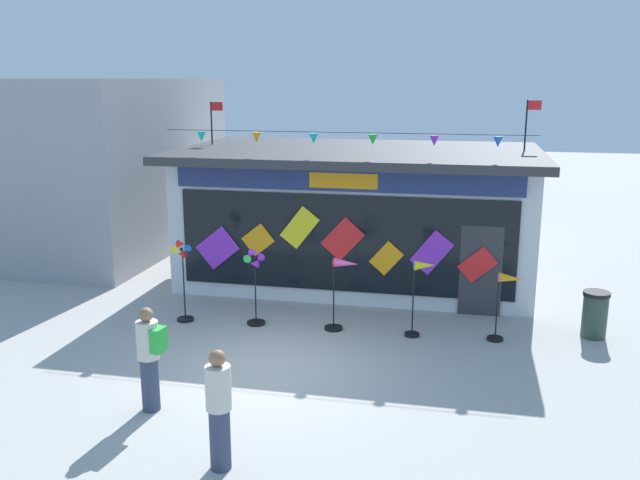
{
  "coord_description": "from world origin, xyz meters",
  "views": [
    {
      "loc": [
        3.28,
        -10.93,
        5.05
      ],
      "look_at": [
        0.21,
        3.35,
        1.59
      ],
      "focal_mm": 38.19,
      "sensor_mm": 36.0,
      "label": 1
    }
  ],
  "objects_px": {
    "wind_spinner_left": "(255,278)",
    "kite_shop_building": "(360,213)",
    "wind_spinner_far_left": "(183,272)",
    "wind_spinner_center_left": "(342,284)",
    "wind_spinner_right": "(506,295)",
    "wind_spinner_center_right": "(421,284)",
    "person_near_camera": "(150,357)",
    "trash_bin": "(595,314)",
    "person_mid_plaza": "(219,409)"
  },
  "relations": [
    {
      "from": "wind_spinner_left",
      "to": "kite_shop_building",
      "type": "bearing_deg",
      "value": 68.55
    },
    {
      "from": "wind_spinner_far_left",
      "to": "person_near_camera",
      "type": "height_order",
      "value": "wind_spinner_far_left"
    },
    {
      "from": "wind_spinner_right",
      "to": "kite_shop_building",
      "type": "bearing_deg",
      "value": 132.28
    },
    {
      "from": "wind_spinner_far_left",
      "to": "person_mid_plaza",
      "type": "distance_m",
      "value": 5.88
    },
    {
      "from": "wind_spinner_far_left",
      "to": "person_mid_plaza",
      "type": "height_order",
      "value": "wind_spinner_far_left"
    },
    {
      "from": "wind_spinner_far_left",
      "to": "wind_spinner_center_right",
      "type": "height_order",
      "value": "wind_spinner_far_left"
    },
    {
      "from": "wind_spinner_left",
      "to": "person_mid_plaza",
      "type": "height_order",
      "value": "person_mid_plaza"
    },
    {
      "from": "person_near_camera",
      "to": "person_mid_plaza",
      "type": "height_order",
      "value": "same"
    },
    {
      "from": "wind_spinner_far_left",
      "to": "person_near_camera",
      "type": "xyz_separation_m",
      "value": [
        1.11,
        -3.87,
        -0.21
      ]
    },
    {
      "from": "wind_spinner_far_left",
      "to": "trash_bin",
      "type": "height_order",
      "value": "wind_spinner_far_left"
    },
    {
      "from": "kite_shop_building",
      "to": "person_near_camera",
      "type": "relative_size",
      "value": 5.25
    },
    {
      "from": "kite_shop_building",
      "to": "person_mid_plaza",
      "type": "distance_m",
      "value": 9.35
    },
    {
      "from": "person_mid_plaza",
      "to": "trash_bin",
      "type": "height_order",
      "value": "person_mid_plaza"
    },
    {
      "from": "kite_shop_building",
      "to": "wind_spinner_left",
      "type": "height_order",
      "value": "kite_shop_building"
    },
    {
      "from": "wind_spinner_far_left",
      "to": "person_near_camera",
      "type": "relative_size",
      "value": 1.06
    },
    {
      "from": "wind_spinner_center_right",
      "to": "wind_spinner_right",
      "type": "xyz_separation_m",
      "value": [
        1.65,
        0.11,
        -0.16
      ]
    },
    {
      "from": "wind_spinner_left",
      "to": "wind_spinner_center_right",
      "type": "distance_m",
      "value": 3.42
    },
    {
      "from": "kite_shop_building",
      "to": "trash_bin",
      "type": "bearing_deg",
      "value": -31.69
    },
    {
      "from": "wind_spinner_far_left",
      "to": "wind_spinner_center_left",
      "type": "distance_m",
      "value": 3.38
    },
    {
      "from": "wind_spinner_far_left",
      "to": "wind_spinner_center_left",
      "type": "xyz_separation_m",
      "value": [
        3.37,
        0.18,
        -0.11
      ]
    },
    {
      "from": "wind_spinner_right",
      "to": "wind_spinner_center_right",
      "type": "bearing_deg",
      "value": -176.08
    },
    {
      "from": "kite_shop_building",
      "to": "person_mid_plaza",
      "type": "relative_size",
      "value": 5.25
    },
    {
      "from": "kite_shop_building",
      "to": "wind_spinner_center_right",
      "type": "relative_size",
      "value": 5.56
    },
    {
      "from": "wind_spinner_left",
      "to": "wind_spinner_right",
      "type": "bearing_deg",
      "value": 1.79
    },
    {
      "from": "wind_spinner_center_left",
      "to": "person_mid_plaza",
      "type": "height_order",
      "value": "person_mid_plaza"
    },
    {
      "from": "person_mid_plaza",
      "to": "wind_spinner_right",
      "type": "bearing_deg",
      "value": -66.22
    },
    {
      "from": "wind_spinner_center_left",
      "to": "wind_spinner_center_right",
      "type": "relative_size",
      "value": 0.96
    },
    {
      "from": "wind_spinner_far_left",
      "to": "kite_shop_building",
      "type": "bearing_deg",
      "value": 52.79
    },
    {
      "from": "wind_spinner_center_right",
      "to": "person_mid_plaza",
      "type": "height_order",
      "value": "person_mid_plaza"
    },
    {
      "from": "wind_spinner_center_left",
      "to": "trash_bin",
      "type": "bearing_deg",
      "value": 7.73
    },
    {
      "from": "wind_spinner_left",
      "to": "wind_spinner_center_right",
      "type": "xyz_separation_m",
      "value": [
        3.42,
        0.05,
        0.08
      ]
    },
    {
      "from": "wind_spinner_center_left",
      "to": "wind_spinner_center_right",
      "type": "xyz_separation_m",
      "value": [
        1.59,
        -0.02,
        0.11
      ]
    },
    {
      "from": "wind_spinner_left",
      "to": "wind_spinner_right",
      "type": "distance_m",
      "value": 5.07
    },
    {
      "from": "wind_spinner_center_left",
      "to": "wind_spinner_right",
      "type": "height_order",
      "value": "wind_spinner_center_left"
    },
    {
      "from": "wind_spinner_right",
      "to": "wind_spinner_far_left",
      "type": "bearing_deg",
      "value": -177.69
    },
    {
      "from": "kite_shop_building",
      "to": "trash_bin",
      "type": "relative_size",
      "value": 9.3
    },
    {
      "from": "wind_spinner_far_left",
      "to": "trash_bin",
      "type": "relative_size",
      "value": 1.88
    },
    {
      "from": "wind_spinner_right",
      "to": "person_near_camera",
      "type": "distance_m",
      "value": 6.88
    },
    {
      "from": "kite_shop_building",
      "to": "wind_spinner_left",
      "type": "xyz_separation_m",
      "value": [
        -1.57,
        -4.0,
        -0.68
      ]
    },
    {
      "from": "wind_spinner_center_right",
      "to": "trash_bin",
      "type": "height_order",
      "value": "wind_spinner_center_right"
    },
    {
      "from": "wind_spinner_left",
      "to": "wind_spinner_center_right",
      "type": "bearing_deg",
      "value": 0.76
    },
    {
      "from": "kite_shop_building",
      "to": "wind_spinner_right",
      "type": "relative_size",
      "value": 6.37
    },
    {
      "from": "wind_spinner_far_left",
      "to": "trash_bin",
      "type": "bearing_deg",
      "value": 5.84
    },
    {
      "from": "wind_spinner_right",
      "to": "person_mid_plaza",
      "type": "relative_size",
      "value": 0.82
    },
    {
      "from": "kite_shop_building",
      "to": "person_mid_plaza",
      "type": "height_order",
      "value": "kite_shop_building"
    },
    {
      "from": "wind_spinner_center_left",
      "to": "kite_shop_building",
      "type": "bearing_deg",
      "value": 93.67
    },
    {
      "from": "kite_shop_building",
      "to": "person_near_camera",
      "type": "height_order",
      "value": "kite_shop_building"
    },
    {
      "from": "wind_spinner_center_right",
      "to": "wind_spinner_right",
      "type": "bearing_deg",
      "value": 3.92
    },
    {
      "from": "trash_bin",
      "to": "person_mid_plaza",
      "type": "bearing_deg",
      "value": -133.04
    },
    {
      "from": "wind_spinner_left",
      "to": "wind_spinner_right",
      "type": "xyz_separation_m",
      "value": [
        5.07,
        0.16,
        -0.09
      ]
    }
  ]
}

